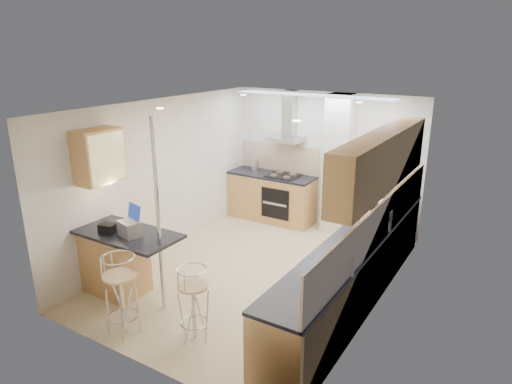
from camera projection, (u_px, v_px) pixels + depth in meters
The scene contains 16 objects.
ground at pixel (257, 273), 6.87m from camera, with size 4.80×4.80×0.00m, color #D1BF8B.
room_shell at pixel (290, 172), 6.54m from camera, with size 3.64×4.84×2.51m.
right_counter at pixel (354, 270), 5.98m from camera, with size 0.63×4.40×0.92m.
back_counter at pixel (272, 197), 8.91m from camera, with size 1.70×0.63×0.92m.
peninsula at pixel (129, 264), 6.11m from camera, with size 1.47×0.72×0.94m.
microwave at pixel (378, 215), 6.21m from camera, with size 0.54×0.36×0.30m, color white.
laptop at pixel (130, 228), 5.84m from camera, with size 0.29×0.21×0.20m, color #999BA0.
bag at pixel (108, 228), 5.96m from camera, with size 0.21×0.15×0.11m, color black.
bar_stool_near at pixel (121, 295), 5.30m from camera, with size 0.41×0.41×1.01m, color tan, non-canonical shape.
bar_stool_end at pixel (194, 304), 5.22m from camera, with size 0.37×0.37×0.90m, color tan, non-canonical shape.
jar_a at pixel (365, 217), 6.32m from camera, with size 0.12×0.12×0.17m, color beige.
jar_b at pixel (368, 217), 6.36m from camera, with size 0.11×0.11×0.14m, color beige.
jar_c at pixel (360, 234), 5.70m from camera, with size 0.14×0.14×0.22m, color beige.
jar_d at pixel (340, 253), 5.26m from camera, with size 0.10×0.10×0.15m, color white.
bread_bin at pixel (342, 262), 5.00m from camera, with size 0.27×0.34×0.18m, color beige.
kettle at pixel (255, 165), 8.93m from camera, with size 0.16×0.16×0.24m, color #B5B7BA.
Camera 1 is at (3.22, -5.26, 3.26)m, focal length 32.00 mm.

